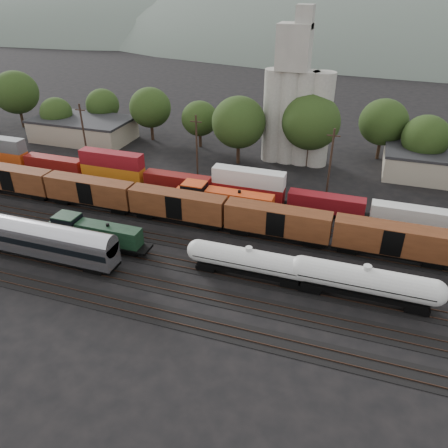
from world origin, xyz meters
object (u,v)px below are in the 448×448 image
(grain_silo, at_px, (296,107))
(tank_car_a, at_px, (248,261))
(orange_locomotive, at_px, (221,199))
(green_locomotive, at_px, (92,232))
(passenger_coach, at_px, (32,237))

(grain_silo, bearing_deg, tank_car_a, -86.83)
(tank_car_a, relative_size, orange_locomotive, 0.91)
(green_locomotive, xyz_separation_m, passenger_coach, (-5.76, -5.00, 1.04))
(grain_silo, bearing_deg, passenger_coach, -119.53)
(orange_locomotive, relative_size, grain_silo, 0.62)
(green_locomotive, height_order, passenger_coach, passenger_coach)
(green_locomotive, relative_size, passenger_coach, 0.63)
(tank_car_a, distance_m, grain_silo, 41.98)
(tank_car_a, height_order, grain_silo, grain_silo)
(green_locomotive, height_order, orange_locomotive, orange_locomotive)
(passenger_coach, distance_m, grain_silo, 53.44)
(tank_car_a, bearing_deg, passenger_coach, -169.99)
(passenger_coach, bearing_deg, green_locomotive, 40.97)
(tank_car_a, height_order, passenger_coach, passenger_coach)
(passenger_coach, height_order, orange_locomotive, passenger_coach)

